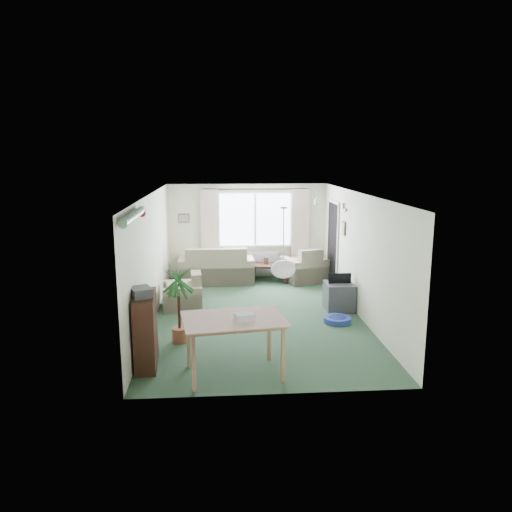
{
  "coord_description": "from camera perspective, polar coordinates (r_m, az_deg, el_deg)",
  "views": [
    {
      "loc": [
        -0.73,
        -9.34,
        3.13
      ],
      "look_at": [
        0.0,
        0.3,
        1.15
      ],
      "focal_mm": 35.0,
      "sensor_mm": 36.0,
      "label": 1
    }
  ],
  "objects": [
    {
      "name": "wall_picture_back",
      "position": [
        12.7,
        -8.25,
        4.31
      ],
      "size": [
        0.28,
        0.03,
        0.22
      ],
      "primitive_type": "cube",
      "color": "brown"
    },
    {
      "name": "curtain_left",
      "position": [
        12.61,
        -5.29,
        3.04
      ],
      "size": [
        0.45,
        0.08,
        2.0
      ],
      "primitive_type": "cube",
      "color": "beige"
    },
    {
      "name": "sofa",
      "position": [
        12.38,
        -4.58,
        -0.92
      ],
      "size": [
        1.85,
        1.0,
        0.92
      ],
      "primitive_type": "cube",
      "rotation": [
        0.0,
        0.0,
        3.16
      ],
      "color": "#C7B297",
      "rests_on": "ground"
    },
    {
      "name": "coffee_table",
      "position": [
        12.5,
        1.62,
        -1.92
      ],
      "size": [
        1.04,
        0.73,
        0.43
      ],
      "primitive_type": "cube",
      "rotation": [
        0.0,
        0.0,
        -0.23
      ],
      "color": "black",
      "rests_on": "ground"
    },
    {
      "name": "curtain_right",
      "position": [
        12.78,
        5.09,
        3.16
      ],
      "size": [
        0.45,
        0.08,
        2.0
      ],
      "primitive_type": "cube",
      "color": "beige"
    },
    {
      "name": "bauble_cluster_a",
      "position": [
        10.48,
        6.9,
        6.51
      ],
      "size": [
        0.2,
        0.2,
        0.2
      ],
      "primitive_type": "sphere",
      "color": "silver"
    },
    {
      "name": "radiator",
      "position": [
        12.86,
        -0.09,
        -0.68
      ],
      "size": [
        1.2,
        0.1,
        0.55
      ],
      "primitive_type": "cube",
      "color": "white"
    },
    {
      "name": "bookshelf",
      "position": [
        7.7,
        -12.49,
        -8.28
      ],
      "size": [
        0.36,
        0.92,
        1.1
      ],
      "primitive_type": "cube",
      "rotation": [
        0.0,
        0.0,
        0.07
      ],
      "color": "black",
      "rests_on": "ground"
    },
    {
      "name": "houseplant",
      "position": [
        8.47,
        -8.81,
        -5.42
      ],
      "size": [
        0.65,
        0.65,
        1.35
      ],
      "primitive_type": "cylinder",
      "rotation": [
        0.0,
        0.0,
        -0.13
      ],
      "color": "#1C511F",
      "rests_on": "ground"
    },
    {
      "name": "armchair_left",
      "position": [
        10.43,
        -8.43,
        -3.91
      ],
      "size": [
        0.85,
        0.89,
        0.74
      ],
      "primitive_type": "cube",
      "rotation": [
        0.0,
        0.0,
        -1.49
      ],
      "color": "tan",
      "rests_on": "ground"
    },
    {
      "name": "dining_table",
      "position": [
        7.27,
        -2.52,
        -10.36
      ],
      "size": [
        1.45,
        1.08,
        0.83
      ],
      "primitive_type": "cube",
      "rotation": [
        0.0,
        0.0,
        0.15
      ],
      "color": "tan",
      "rests_on": "ground"
    },
    {
      "name": "photo_frame",
      "position": [
        12.49,
        1.16,
        -0.56
      ],
      "size": [
        0.12,
        0.05,
        0.16
      ],
      "primitive_type": "cube",
      "rotation": [
        0.0,
        0.0,
        -0.28
      ],
      "color": "brown",
      "rests_on": "coffee_table"
    },
    {
      "name": "curtain_rod",
      "position": [
        12.55,
        -0.07,
        7.65
      ],
      "size": [
        2.6,
        0.03,
        0.03
      ],
      "primitive_type": "cube",
      "color": "black"
    },
    {
      "name": "pendant_lamp",
      "position": [
        7.29,
        3.12,
        -1.53
      ],
      "size": [
        0.36,
        0.36,
        0.36
      ],
      "primitive_type": "sphere",
      "color": "white"
    },
    {
      "name": "armchair_corner",
      "position": [
        12.52,
        5.49,
        -0.93
      ],
      "size": [
        1.19,
        1.16,
        0.86
      ],
      "primitive_type": "cube",
      "rotation": [
        0.0,
        0.0,
        3.45
      ],
      "color": "tan",
      "rests_on": "ground"
    },
    {
      "name": "ground",
      "position": [
        9.88,
        0.13,
        -6.9
      ],
      "size": [
        6.5,
        6.5,
        0.0
      ],
      "primitive_type": "plane",
      "color": "#2B4831"
    },
    {
      "name": "wall_picture_right",
      "position": [
        11.0,
        10.0,
        3.14
      ],
      "size": [
        0.03,
        0.24,
        0.3
      ],
      "primitive_type": "cube",
      "color": "brown"
    },
    {
      "name": "doorway",
      "position": [
        12.05,
        8.77,
        1.25
      ],
      "size": [
        0.03,
        0.95,
        2.0
      ],
      "primitive_type": "cube",
      "color": "black"
    },
    {
      "name": "gift_box",
      "position": [
        7.01,
        -1.38,
        -7.04
      ],
      "size": [
        0.29,
        0.24,
        0.12
      ],
      "primitive_type": "cube",
      "rotation": [
        0.0,
        0.0,
        0.27
      ],
      "color": "silver",
      "rests_on": "dining_table"
    },
    {
      "name": "bauble_cluster_b",
      "position": [
        9.38,
        10.13,
        5.83
      ],
      "size": [
        0.2,
        0.2,
        0.2
      ],
      "primitive_type": "sphere",
      "color": "silver"
    },
    {
      "name": "pet_bed",
      "position": [
        9.64,
        9.28,
        -7.2
      ],
      "size": [
        0.58,
        0.58,
        0.1
      ],
      "primitive_type": "cylinder",
      "rotation": [
        0.0,
        0.0,
        -0.14
      ],
      "color": "navy",
      "rests_on": "ground"
    },
    {
      "name": "tv_cube",
      "position": [
        10.35,
        9.46,
        -4.58
      ],
      "size": [
        0.56,
        0.62,
        0.56
      ],
      "primitive_type": "cube",
      "rotation": [
        0.0,
        0.0,
        -0.01
      ],
      "color": "#313035",
      "rests_on": "ground"
    },
    {
      "name": "window",
      "position": [
        12.71,
        -0.1,
        4.21
      ],
      "size": [
        1.8,
        0.03,
        1.3
      ],
      "primitive_type": "cube",
      "color": "white"
    },
    {
      "name": "hifi_box",
      "position": [
        7.42,
        -13.02,
        -4.05
      ],
      "size": [
        0.4,
        0.44,
        0.14
      ],
      "primitive_type": "cube",
      "rotation": [
        0.0,
        0.0,
        0.43
      ],
      "color": "#35353A",
      "rests_on": "bookshelf"
    },
    {
      "name": "tinsel_garland",
      "position": [
        7.19,
        -13.86,
        4.44
      ],
      "size": [
        1.6,
        1.6,
        0.12
      ],
      "primitive_type": "cylinder",
      "color": "#196626"
    }
  ]
}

